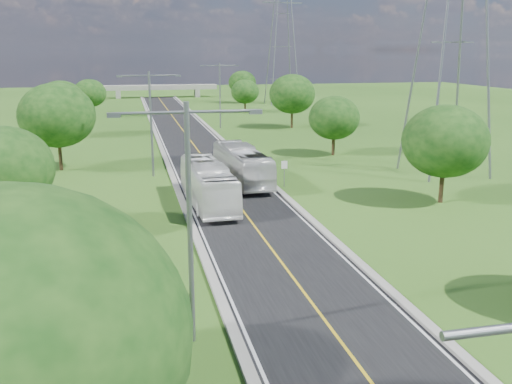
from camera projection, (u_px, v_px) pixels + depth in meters
ground at (196, 149)px, 70.72m from camera, size 260.00×260.00×0.00m
road at (191, 141)px, 76.39m from camera, size 8.00×150.00×0.06m
curb_left at (159, 142)px, 75.46m from camera, size 0.50×150.00×0.22m
curb_right at (222, 139)px, 77.28m from camera, size 0.50×150.00×0.22m
speed_limit_sign at (284, 169)px, 50.62m from camera, size 0.55×0.09×2.40m
overpass at (158, 88)px, 145.82m from camera, size 30.00×3.00×3.20m
streetlight_near_left at (189, 205)px, 22.57m from camera, size 5.90×0.25×10.00m
streetlight_mid_left at (151, 115)px, 53.80m from camera, size 5.90×0.25×10.00m
streetlight_far_right at (220, 90)px, 87.60m from camera, size 5.90×0.25×10.00m
power_tower_near at (454, 27)px, 53.12m from camera, size 9.00×6.40×28.00m
power_tower_far at (282, 40)px, 124.94m from camera, size 9.00×6.40×28.00m
tree_lb at (3, 168)px, 35.88m from camera, size 6.30×6.30×7.33m
tree_lc at (57, 115)px, 56.68m from camera, size 7.56×7.56×8.79m
tree_ld at (61, 101)px, 79.11m from camera, size 6.72×6.72×7.82m
tree_le at (90, 93)px, 102.51m from camera, size 5.88×5.88×6.84m
tree_lf at (5, 342)px, 12.05m from camera, size 7.98×7.98×9.28m
tree_rb at (445, 141)px, 44.57m from camera, size 6.72×6.72×7.82m
tree_rc at (334, 118)px, 65.32m from camera, size 5.88×5.88×6.84m
tree_rd at (292, 94)px, 88.23m from camera, size 7.14×7.14×8.30m
tree_re at (245, 92)px, 110.70m from camera, size 5.46×5.46×6.35m
tree_rf at (242, 83)px, 130.23m from camera, size 6.30×6.30×7.33m
bus_outbound at (242, 165)px, 51.88m from camera, size 3.54×12.14×3.34m
bus_inbound at (208, 184)px, 44.57m from camera, size 3.17×11.97×3.31m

